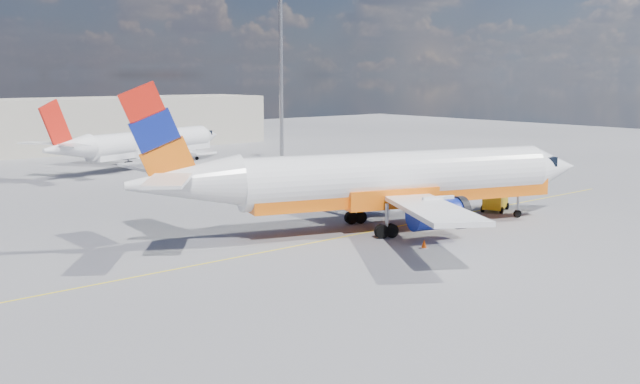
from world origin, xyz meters
TOP-DOWN VIEW (x-y plane):
  - ground at (0.00, 0.00)m, footprint 240.00×240.00m
  - taxi_line at (0.00, 3.00)m, footprint 70.00×0.15m
  - terminal_main at (5.00, 75.00)m, footprint 70.00×14.00m
  - main_jet at (4.75, 2.97)m, footprint 37.12×28.20m
  - second_jet at (7.45, 47.87)m, footprint 29.53×22.39m
  - gse_tug at (17.38, 2.07)m, footprint 3.34×2.81m
  - traffic_cone at (2.66, -3.05)m, footprint 0.43×0.43m
  - floodlight_mast at (18.51, 34.08)m, footprint 1.63×1.63m

SIDE VIEW (x-z plane):
  - ground at x=0.00m, z-range 0.00..0.00m
  - taxi_line at x=0.00m, z-range 0.00..0.01m
  - traffic_cone at x=2.66m, z-range -0.01..0.60m
  - gse_tug at x=17.38m, z-range -0.06..2.04m
  - second_jet at x=7.45m, z-range -1.50..7.48m
  - main_jet at x=4.75m, z-range -1.88..9.39m
  - terminal_main at x=5.00m, z-range 0.00..8.00m
  - floodlight_mast at x=18.51m, z-range 2.22..24.50m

